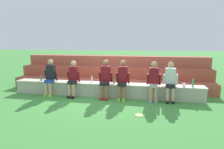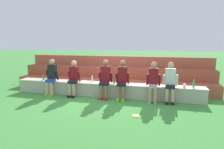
# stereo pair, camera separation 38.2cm
# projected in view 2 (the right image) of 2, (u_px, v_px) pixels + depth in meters

# --- Properties ---
(ground_plane) EXTENTS (80.00, 80.00, 0.00)m
(ground_plane) POSITION_uv_depth(u_px,v_px,m) (103.00, 98.00, 7.43)
(ground_plane) COLOR #428E3D
(stone_seating_wall) EXTENTS (7.46, 0.54, 0.53)m
(stone_seating_wall) POSITION_uv_depth(u_px,v_px,m) (105.00, 89.00, 7.62)
(stone_seating_wall) COLOR #B7AF9E
(stone_seating_wall) RESTS_ON ground
(brick_bleachers) EXTENTS (8.84, 1.95, 1.44)m
(brick_bleachers) POSITION_uv_depth(u_px,v_px,m) (115.00, 75.00, 9.27)
(brick_bleachers) COLOR #A8513D
(brick_bleachers) RESTS_ON ground
(person_far_left) EXTENTS (0.51, 0.56, 1.44)m
(person_far_left) POSITION_uv_depth(u_px,v_px,m) (51.00, 76.00, 7.82)
(person_far_left) COLOR #DBAD89
(person_far_left) RESTS_ON ground
(person_left_of_center) EXTENTS (0.51, 0.55, 1.41)m
(person_left_of_center) POSITION_uv_depth(u_px,v_px,m) (73.00, 77.00, 7.57)
(person_left_of_center) COLOR #DBAD89
(person_left_of_center) RESTS_ON ground
(person_center) EXTENTS (0.53, 0.58, 1.46)m
(person_center) POSITION_uv_depth(u_px,v_px,m) (105.00, 78.00, 7.29)
(person_center) COLOR #996B4C
(person_center) RESTS_ON ground
(person_right_of_center) EXTENTS (0.52, 0.58, 1.46)m
(person_right_of_center) POSITION_uv_depth(u_px,v_px,m) (122.00, 78.00, 7.12)
(person_right_of_center) COLOR #996B4C
(person_right_of_center) RESTS_ON ground
(person_far_right) EXTENTS (0.51, 0.49, 1.44)m
(person_far_right) POSITION_uv_depth(u_px,v_px,m) (153.00, 80.00, 6.83)
(person_far_right) COLOR tan
(person_far_right) RESTS_ON ground
(person_rightmost_edge) EXTENTS (0.53, 0.53, 1.43)m
(person_rightmost_edge) POSITION_uv_depth(u_px,v_px,m) (170.00, 81.00, 6.75)
(person_rightmost_edge) COLOR #DBAD89
(person_rightmost_edge) RESTS_ON ground
(water_bottle_near_left) EXTENTS (0.06, 0.06, 0.28)m
(water_bottle_near_left) POSITION_uv_depth(u_px,v_px,m) (194.00, 84.00, 6.82)
(water_bottle_near_left) COLOR green
(water_bottle_near_left) RESTS_ON stone_seating_wall
(water_bottle_near_right) EXTENTS (0.07, 0.07, 0.21)m
(water_bottle_near_right) POSITION_uv_depth(u_px,v_px,m) (114.00, 81.00, 7.49)
(water_bottle_near_right) COLOR green
(water_bottle_near_right) RESTS_ON stone_seating_wall
(water_bottle_mid_left) EXTENTS (0.06, 0.06, 0.27)m
(water_bottle_mid_left) POSITION_uv_depth(u_px,v_px,m) (92.00, 79.00, 7.72)
(water_bottle_mid_left) COLOR silver
(water_bottle_mid_left) RESTS_ON stone_seating_wall
(water_bottle_mid_right) EXTENTS (0.08, 0.08, 0.24)m
(water_bottle_mid_right) POSITION_uv_depth(u_px,v_px,m) (43.00, 77.00, 8.14)
(water_bottle_mid_right) COLOR green
(water_bottle_mid_right) RESTS_ON stone_seating_wall
(plastic_cup_right_end) EXTENTS (0.09, 0.09, 0.13)m
(plastic_cup_right_end) POSITION_uv_depth(u_px,v_px,m) (70.00, 79.00, 7.97)
(plastic_cup_right_end) COLOR red
(plastic_cup_right_end) RESTS_ON stone_seating_wall
(plastic_cup_middle) EXTENTS (0.09, 0.09, 0.12)m
(plastic_cup_middle) POSITION_uv_depth(u_px,v_px,m) (184.00, 86.00, 6.84)
(plastic_cup_middle) COLOR white
(plastic_cup_middle) RESTS_ON stone_seating_wall
(frisbee) EXTENTS (0.22, 0.22, 0.02)m
(frisbee) POSITION_uv_depth(u_px,v_px,m) (136.00, 116.00, 5.59)
(frisbee) COLOR yellow
(frisbee) RESTS_ON ground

